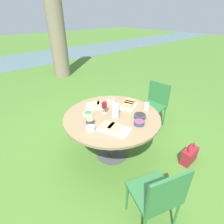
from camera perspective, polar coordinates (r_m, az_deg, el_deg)
ground_plane at (r=3.00m, az=0.00°, el=-13.46°), size 40.00×40.00×0.00m
tree_trunk_main at (r=6.62m, az=-18.07°, el=26.55°), size 0.56×0.56×3.64m
dining_table at (r=2.60m, az=0.00°, el=-2.98°), size 1.40×1.40×0.74m
chair_near_left at (r=1.92m, az=14.98°, el=-24.50°), size 0.56×0.55×0.89m
chair_near_right at (r=3.54m, az=13.80°, el=3.27°), size 0.45×0.47×0.89m
water_pitcher at (r=2.47m, az=1.15°, el=0.50°), size 0.12×0.11×0.20m
wine_glass at (r=2.54m, az=-2.57°, el=2.16°), size 0.08×0.08×0.18m
platter_bread_main at (r=2.78m, az=-4.79°, el=2.29°), size 0.36×0.35×0.07m
platter_charcuterie at (r=2.24m, az=0.22°, el=-5.25°), size 0.35×0.44×0.06m
platter_sandwich_side at (r=2.80m, az=5.50°, el=2.54°), size 0.36×0.31×0.08m
bowl_fries at (r=2.38m, az=-7.16°, el=-2.92°), size 0.11×0.11×0.06m
bowl_salad at (r=2.58m, az=-7.75°, el=-0.48°), size 0.14×0.14×0.04m
bowl_olives at (r=2.51m, az=9.08°, el=-1.28°), size 0.17×0.17×0.06m
bowl_dip_red at (r=2.36m, az=8.85°, el=-3.46°), size 0.14×0.14×0.05m
bowl_dip_cream at (r=2.25m, az=-7.00°, el=-5.19°), size 0.12×0.12×0.05m
bowl_roasted_veg at (r=2.94m, az=-0.26°, el=3.98°), size 0.12×0.12×0.05m
cup_water_near at (r=2.74m, az=11.27°, el=1.94°), size 0.07×0.07×0.11m
handbag at (r=3.03m, az=23.93°, el=-12.78°), size 0.30×0.14×0.37m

